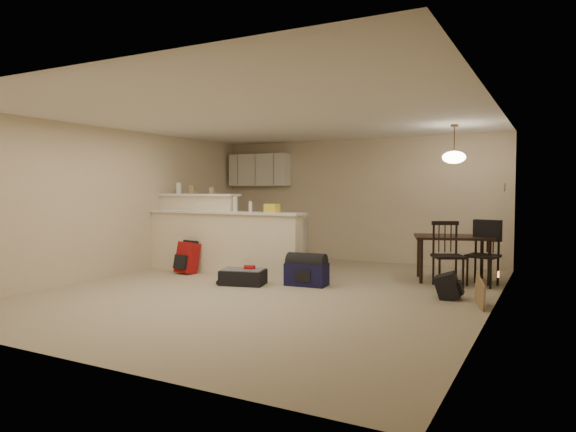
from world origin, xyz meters
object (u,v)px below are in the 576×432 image
Objects in this scene: pendant_lamp at (454,157)px; black_daypack at (448,286)px; dining_chair_near at (448,254)px; dining_chair_far at (483,254)px; red_backpack at (187,258)px; dining_table at (453,241)px; suitcase at (243,277)px; navy_duffel at (307,274)px.

black_daypack is at bearing -82.20° from pendant_lamp.
dining_chair_far is (0.45, 0.32, -0.00)m from dining_chair_near.
black_daypack is at bearing 11.15° from red_backpack.
dining_table is 2.48× the size of red_backpack.
dining_chair_near reaches higher than black_daypack.
dining_table reaches higher than suitcase.
suitcase is at bearing -141.61° from dining_chair_far.
dining_chair_far is at bearing 24.93° from red_backpack.
dining_table is at bearing 168.21° from dining_chair_far.
suitcase is at bearing 176.95° from dining_chair_near.
pendant_lamp is at bearing -178.62° from dining_table.
dining_chair_near reaches higher than dining_table.
pendant_lamp is 0.63× the size of dining_chair_near.
dining_chair_far is 2.70m from navy_duffel.
navy_duffel is (-1.94, -0.89, -0.32)m from dining_chair_near.
red_backpack is at bearing -179.04° from dining_table.
pendant_lamp is 1.59m from dining_chair_near.
red_backpack is (-4.74, -1.16, -0.22)m from dining_chair_far.
red_backpack is 2.35m from navy_duffel.
navy_duffel is (0.90, 0.39, 0.06)m from suitcase.
dining_chair_near is 3.14m from suitcase.
pendant_lamp is 3.00m from navy_duffel.
dining_table is at bearing 18.72° from suitcase.
pendant_lamp reaches higher than red_backpack.
dining_chair_far is 2.63× the size of black_daypack.
red_backpack is at bearing 163.74° from dining_chair_near.
pendant_lamp is at bearing 66.21° from dining_chair_near.
navy_duffel reaches higher than black_daypack.
suitcase is at bearing -146.96° from pendant_lamp.
dining_chair_near reaches higher than dining_chair_far.
pendant_lamp is 1.59m from dining_chair_far.
dining_chair_near is 0.92m from black_daypack.
dining_table is 0.56m from dining_chair_near.
dining_table is 2.02× the size of suitcase.
pendant_lamp reaches higher than dining_table.
red_backpack is at bearing 85.66° from black_daypack.
suitcase is at bearing -160.96° from navy_duffel.
red_backpack is at bearing 174.28° from navy_duffel.
red_backpack reaches higher than black_daypack.
dining_chair_near is at bearing -132.21° from dining_chair_far.
dining_chair_far reaches higher than black_daypack.
pendant_lamp is 2.30m from black_daypack.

